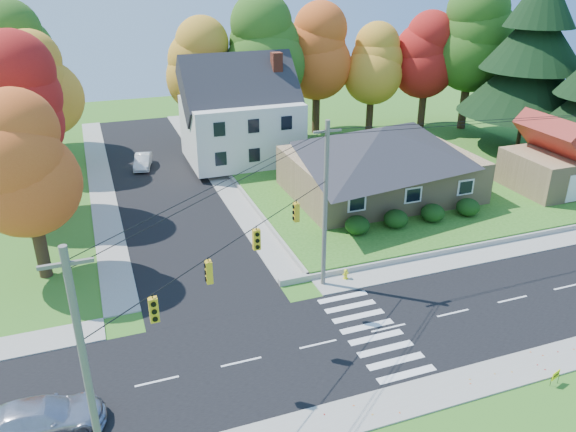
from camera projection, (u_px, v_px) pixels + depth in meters
name	position (u px, v px, depth m)	size (l,w,h in m)	color
ground	(388.00, 328.00, 29.41)	(120.00, 120.00, 0.00)	#3D7923
road_main	(388.00, 328.00, 29.41)	(90.00, 8.00, 0.02)	black
road_cross	(161.00, 181.00, 49.15)	(8.00, 44.00, 0.02)	black
sidewalk_north	(347.00, 281.00, 33.67)	(90.00, 2.00, 0.08)	#9C9A90
sidewalk_south	(444.00, 390.00, 25.12)	(90.00, 2.00, 0.08)	#9C9A90
lawn	(400.00, 169.00, 51.32)	(30.00, 30.00, 0.50)	#3D7923
ranch_house	(380.00, 160.00, 44.24)	(14.60, 10.60, 5.40)	tan
colonial_house	(241.00, 116.00, 51.48)	(10.40, 8.40, 9.60)	silver
garage	(558.00, 161.00, 45.35)	(7.30, 6.30, 4.60)	tan
hedge_row	(414.00, 216.00, 39.66)	(10.70, 1.70, 1.27)	#163A10
traffic_infrastructure	(380.00, 230.00, 28.39)	(38.10, 10.66, 10.00)	#666059
tree_lot_0	(203.00, 66.00, 54.43)	(6.72, 6.72, 12.51)	#3F2A19
tree_lot_1	(265.00, 50.00, 54.90)	(7.84, 7.84, 14.60)	#3F2A19
tree_lot_2	(317.00, 53.00, 57.90)	(7.28, 7.28, 13.56)	#3F2A19
tree_lot_3	(373.00, 64.00, 59.46)	(6.16, 6.16, 11.47)	#3F2A19
tree_lot_4	(427.00, 56.00, 60.20)	(6.72, 6.72, 12.51)	#3F2A19
tree_lot_5	(473.00, 37.00, 58.93)	(8.40, 8.40, 15.64)	#3F2A19
conifer_east_a	(533.00, 56.00, 52.76)	(12.80, 12.80, 16.96)	#3F2A19
tree_west_0	(24.00, 165.00, 31.41)	(6.16, 6.16, 11.47)	#3F2A19
tree_west_1	(13.00, 104.00, 39.11)	(7.28, 7.28, 13.56)	#3F2A19
tree_west_2	(37.00, 85.00, 48.25)	(6.72, 6.72, 12.51)	#3F2A19
tree_west_3	(15.00, 58.00, 53.92)	(7.84, 7.84, 14.60)	#3F2A19
silver_sedan	(41.00, 418.00, 22.65)	(2.03, 4.99, 1.45)	#B5B5C3
white_car	(143.00, 161.00, 51.97)	(1.35, 3.88, 1.28)	silver
fire_hydrant	(346.00, 275.00, 33.78)	(0.41, 0.31, 0.71)	yellow
yard_sign	(556.00, 375.00, 25.29)	(0.57, 0.20, 0.73)	black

